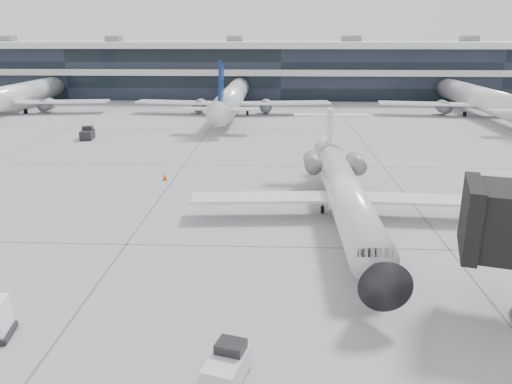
{
  "coord_description": "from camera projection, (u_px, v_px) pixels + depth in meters",
  "views": [
    {
      "loc": [
        -0.65,
        -28.43,
        12.54
      ],
      "look_at": [
        -1.98,
        3.03,
        2.6
      ],
      "focal_mm": 35.0,
      "sensor_mm": 36.0,
      "label": 1
    }
  ],
  "objects": [
    {
      "name": "ground",
      "position": [
        286.0,
        247.0,
        30.84
      ],
      "size": [
        220.0,
        220.0,
        0.0
      ],
      "primitive_type": "plane",
      "color": "gray",
      "rests_on": "ground"
    },
    {
      "name": "terminal",
      "position": [
        281.0,
        71.0,
        107.46
      ],
      "size": [
        170.0,
        22.0,
        10.0
      ],
      "primitive_type": "cube",
      "color": "black",
      "rests_on": "ground"
    },
    {
      "name": "bg_jet_left",
      "position": [
        17.0,
        112.0,
        85.05
      ],
      "size": [
        32.0,
        40.0,
        9.6
      ],
      "primitive_type": null,
      "color": "white",
      "rests_on": "ground"
    },
    {
      "name": "bg_jet_center",
      "position": [
        233.0,
        113.0,
        83.56
      ],
      "size": [
        32.0,
        40.0,
        9.6
      ],
      "primitive_type": null,
      "color": "white",
      "rests_on": "ground"
    },
    {
      "name": "bg_jet_right",
      "position": [
        476.0,
        115.0,
        81.95
      ],
      "size": [
        32.0,
        40.0,
        9.6
      ],
      "primitive_type": null,
      "color": "white",
      "rests_on": "ground"
    },
    {
      "name": "regional_jet",
      "position": [
        344.0,
        190.0,
        35.07
      ],
      "size": [
        21.73,
        26.99,
        6.25
      ],
      "rotation": [
        0.0,
        0.0,
        0.0
      ],
      "color": "silver",
      "rests_on": "ground"
    },
    {
      "name": "baggage_tug",
      "position": [
        227.0,
        365.0,
        18.83
      ],
      "size": [
        1.81,
        2.42,
        1.37
      ],
      "rotation": [
        0.0,
        0.0,
        -0.28
      ],
      "color": "silver",
      "rests_on": "ground"
    },
    {
      "name": "traffic_cone",
      "position": [
        165.0,
        177.0,
        44.96
      ],
      "size": [
        0.44,
        0.44,
        0.59
      ],
      "rotation": [
        0.0,
        0.0,
        0.11
      ],
      "color": "red",
      "rests_on": "ground"
    },
    {
      "name": "far_tug",
      "position": [
        87.0,
        133.0,
        62.66
      ],
      "size": [
        1.75,
        2.61,
        1.56
      ],
      "rotation": [
        0.0,
        0.0,
        0.13
      ],
      "color": "black",
      "rests_on": "ground"
    }
  ]
}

